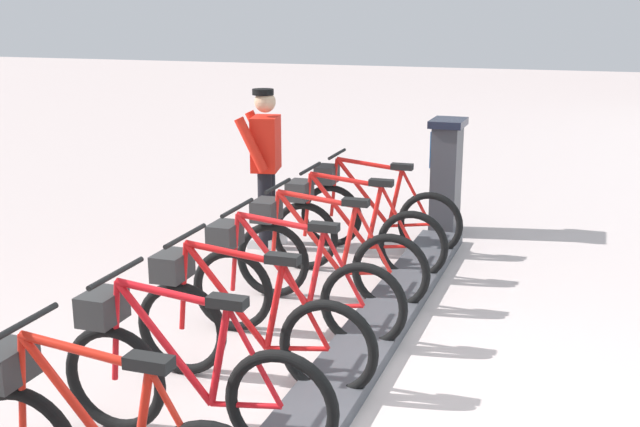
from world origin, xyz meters
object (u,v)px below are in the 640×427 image
at_px(bike_docked_3, 287,285).
at_px(bike_docked_1, 350,231).
at_px(payment_kiosk, 446,174).
at_px(bike_docked_2, 322,255).
at_px(bike_docked_0, 373,211).
at_px(bike_docked_5, 183,375).
at_px(worker_near_rack, 265,162).
at_px(bike_docked_4, 242,324).

bearing_deg(bike_docked_3, bike_docked_1, -90.00).
distance_m(payment_kiosk, bike_docked_2, 2.62).
relative_size(bike_docked_0, bike_docked_1, 1.00).
relative_size(bike_docked_5, worker_near_rack, 1.04).
distance_m(payment_kiosk, bike_docked_4, 4.19).
relative_size(bike_docked_2, bike_docked_5, 1.00).
relative_size(bike_docked_2, bike_docked_3, 1.00).
relative_size(bike_docked_0, bike_docked_5, 1.00).
relative_size(payment_kiosk, bike_docked_4, 0.74).
bearing_deg(bike_docked_5, bike_docked_3, -90.00).
distance_m(bike_docked_2, bike_docked_4, 1.59).
xyz_separation_m(payment_kiosk, bike_docked_4, (0.57, 4.14, -0.24)).
xyz_separation_m(payment_kiosk, bike_docked_2, (0.57, 2.55, -0.24)).
height_order(bike_docked_4, worker_near_rack, worker_near_rack).
height_order(bike_docked_3, bike_docked_4, same).
bearing_deg(bike_docked_3, bike_docked_5, 90.00).
bearing_deg(bike_docked_2, bike_docked_5, 90.00).
xyz_separation_m(bike_docked_0, worker_near_rack, (1.11, 0.20, 0.48)).
bearing_deg(bike_docked_5, worker_near_rack, -73.58).
bearing_deg(worker_near_rack, bike_docked_5, 106.42).
xyz_separation_m(payment_kiosk, bike_docked_3, (0.57, 3.35, -0.24)).
relative_size(bike_docked_1, bike_docked_4, 1.00).
distance_m(bike_docked_4, bike_docked_5, 0.80).
bearing_deg(bike_docked_4, payment_kiosk, -97.86).
height_order(payment_kiosk, bike_docked_0, payment_kiosk).
height_order(bike_docked_3, worker_near_rack, worker_near_rack).
height_order(bike_docked_1, worker_near_rack, worker_near_rack).
xyz_separation_m(payment_kiosk, bike_docked_5, (0.57, 4.94, -0.24)).
distance_m(payment_kiosk, bike_docked_1, 1.86).
xyz_separation_m(bike_docked_5, worker_near_rack, (1.11, -3.78, 0.48)).
bearing_deg(bike_docked_1, bike_docked_4, 90.00).
xyz_separation_m(bike_docked_1, bike_docked_3, (0.00, 1.59, 0.00)).
relative_size(bike_docked_2, worker_near_rack, 1.04).
height_order(payment_kiosk, worker_near_rack, worker_near_rack).
height_order(bike_docked_2, bike_docked_4, same).
relative_size(bike_docked_2, bike_docked_4, 1.00).
relative_size(payment_kiosk, bike_docked_1, 0.74).
relative_size(payment_kiosk, bike_docked_3, 0.74).
height_order(bike_docked_2, worker_near_rack, worker_near_rack).
height_order(bike_docked_2, bike_docked_3, same).
distance_m(bike_docked_1, bike_docked_2, 0.80).
bearing_deg(bike_docked_0, payment_kiosk, -120.84).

